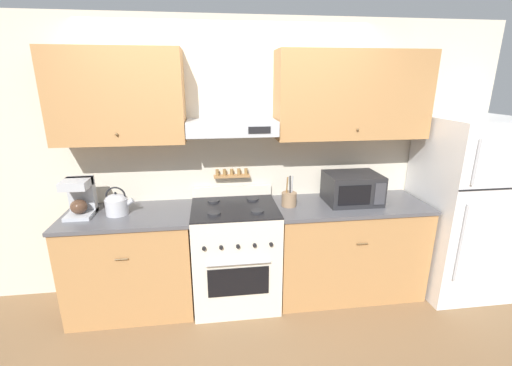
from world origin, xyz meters
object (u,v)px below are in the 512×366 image
utensil_crock (289,199)px  refrigerator (464,207)px  microwave (352,188)px  stove_range (235,254)px  coffee_maker (80,196)px  tea_kettle (117,203)px

utensil_crock → refrigerator: bearing=-2.7°
microwave → utensil_crock: size_ratio=1.73×
stove_range → microwave: (1.10, 0.04, 0.58)m
stove_range → utensil_crock: (0.50, 0.02, 0.51)m
refrigerator → microwave: refrigerator is taller
refrigerator → coffee_maker: size_ratio=5.31×
tea_kettle → microwave: (2.10, 0.02, 0.04)m
coffee_maker → utensil_crock: 1.80m
tea_kettle → coffee_maker: coffee_maker is taller
microwave → utensil_crock: utensil_crock is taller
coffee_maker → utensil_crock: bearing=-1.0°
stove_range → coffee_maker: size_ratio=3.25×
refrigerator → tea_kettle: size_ratio=6.94×
tea_kettle → utensil_crock: (1.49, 0.00, -0.03)m
refrigerator → microwave: size_ratio=3.49×
tea_kettle → coffee_maker: bearing=173.7°
refrigerator → coffee_maker: 3.50m
stove_range → microwave: 1.24m
microwave → coffee_maker: bearing=179.6°
tea_kettle → refrigerator: bearing=-1.4°
stove_range → coffee_maker: bearing=177.5°
stove_range → utensil_crock: size_ratio=3.69×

